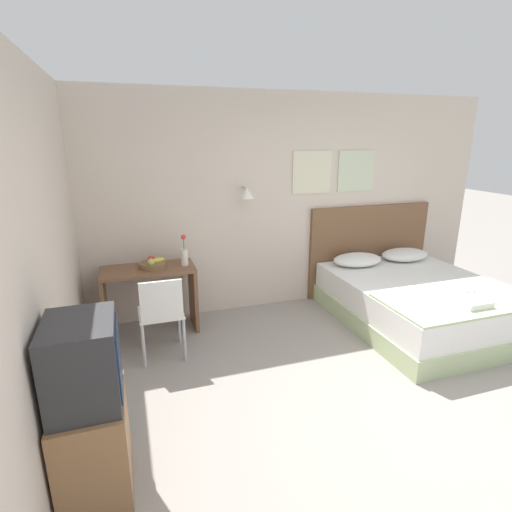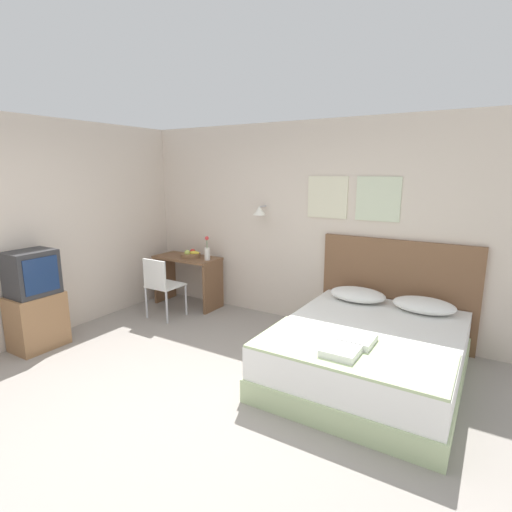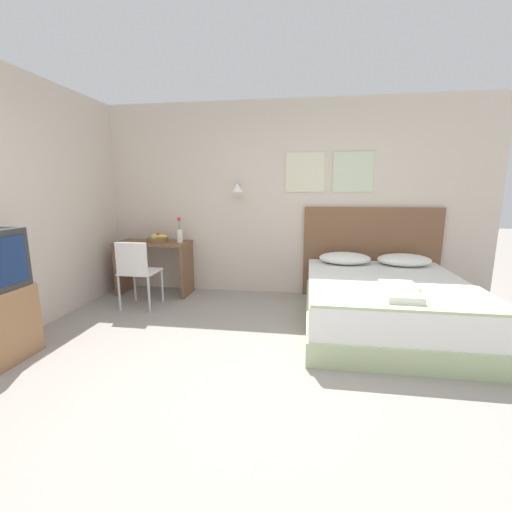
{
  "view_description": "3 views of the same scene",
  "coord_description": "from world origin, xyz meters",
  "views": [
    {
      "loc": [
        -1.91,
        -2.06,
        2.13
      ],
      "look_at": [
        -0.64,
        1.77,
        0.92
      ],
      "focal_mm": 28.0,
      "sensor_mm": 36.0,
      "label": 1
    },
    {
      "loc": [
        2.22,
        -2.25,
        2.03
      ],
      "look_at": [
        -0.08,
        1.51,
        1.08
      ],
      "focal_mm": 28.0,
      "sensor_mm": 36.0,
      "label": 2
    },
    {
      "loc": [
        0.41,
        -2.25,
        1.48
      ],
      "look_at": [
        -0.11,
        1.13,
        0.81
      ],
      "focal_mm": 24.0,
      "sensor_mm": 36.0,
      "label": 3
    }
  ],
  "objects": [
    {
      "name": "ground_plane",
      "position": [
        0.0,
        0.0,
        0.0
      ],
      "size": [
        24.0,
        24.0,
        0.0
      ],
      "primitive_type": "plane",
      "color": "gray"
    },
    {
      "name": "wall_back",
      "position": [
        0.01,
        2.57,
        1.33
      ],
      "size": [
        5.68,
        0.31,
        2.65
      ],
      "color": "beige",
      "rests_on": "ground_plane"
    },
    {
      "name": "bed",
      "position": [
        1.26,
        1.45,
        0.26
      ],
      "size": [
        1.68,
        2.06,
        0.52
      ],
      "color": "#B2C693",
      "rests_on": "ground_plane"
    },
    {
      "name": "headboard",
      "position": [
        1.26,
        2.51,
        0.62
      ],
      "size": [
        1.8,
        0.06,
        1.24
      ],
      "color": "brown",
      "rests_on": "ground_plane"
    },
    {
      "name": "pillow_left",
      "position": [
        0.89,
        2.21,
        0.6
      ],
      "size": [
        0.65,
        0.44,
        0.15
      ],
      "color": "white",
      "rests_on": "bed"
    },
    {
      "name": "pillow_right",
      "position": [
        1.63,
        2.21,
        0.6
      ],
      "size": [
        0.65,
        0.44,
        0.15
      ],
      "color": "white",
      "rests_on": "bed"
    },
    {
      "name": "throw_blanket",
      "position": [
        1.26,
        0.85,
        0.54
      ],
      "size": [
        1.63,
        0.83,
        0.02
      ],
      "color": "#B2C693",
      "rests_on": "bed"
    },
    {
      "name": "folded_towel_near_foot",
      "position": [
        1.26,
        1.0,
        0.58
      ],
      "size": [
        0.31,
        0.31,
        0.06
      ],
      "color": "white",
      "rests_on": "throw_blanket"
    },
    {
      "name": "folded_towel_mid_bed",
      "position": [
        1.23,
        0.71,
        0.58
      ],
      "size": [
        0.29,
        0.29,
        0.06
      ],
      "color": "white",
      "rests_on": "throw_blanket"
    },
    {
      "name": "desk",
      "position": [
        -1.73,
        2.22,
        0.51
      ],
      "size": [
        1.0,
        0.49,
        0.76
      ],
      "color": "brown",
      "rests_on": "ground_plane"
    },
    {
      "name": "desk_chair",
      "position": [
        -1.66,
        1.58,
        0.51
      ],
      "size": [
        0.43,
        0.43,
        0.86
      ],
      "color": "white",
      "rests_on": "ground_plane"
    },
    {
      "name": "fruit_bowl",
      "position": [
        -1.67,
        2.24,
        0.79
      ],
      "size": [
        0.3,
        0.3,
        0.12
      ],
      "color": "brown",
      "rests_on": "desk"
    },
    {
      "name": "flower_vase",
      "position": [
        -1.33,
        2.2,
        0.88
      ],
      "size": [
        0.08,
        0.08,
        0.35
      ],
      "color": "silver",
      "rests_on": "desk"
    },
    {
      "name": "tv_stand",
      "position": [
        -2.22,
        0.15,
        0.32
      ],
      "size": [
        0.41,
        0.56,
        0.64
      ],
      "color": "#8E6642",
      "rests_on": "ground_plane"
    },
    {
      "name": "television",
      "position": [
        -2.21,
        0.15,
        0.9
      ],
      "size": [
        0.4,
        0.49,
        0.51
      ],
      "color": "#2D2D30",
      "rests_on": "tv_stand"
    }
  ]
}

